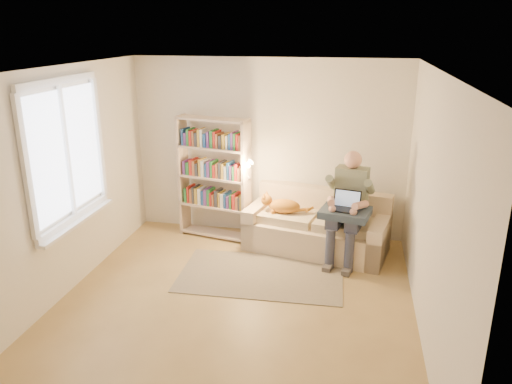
% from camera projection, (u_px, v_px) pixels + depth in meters
% --- Properties ---
extents(floor, '(4.50, 4.50, 0.00)m').
position_uv_depth(floor, '(233.00, 307.00, 5.61)').
color(floor, olive).
rests_on(floor, ground).
extents(ceiling, '(4.00, 4.50, 0.02)m').
position_uv_depth(ceiling, '(229.00, 70.00, 4.79)').
color(ceiling, white).
rests_on(ceiling, wall_back).
extents(wall_left, '(0.02, 4.50, 2.60)m').
position_uv_depth(wall_left, '(58.00, 187.00, 5.57)').
color(wall_left, silver).
rests_on(wall_left, floor).
extents(wall_right, '(0.02, 4.50, 2.60)m').
position_uv_depth(wall_right, '(432.00, 211.00, 4.83)').
color(wall_right, silver).
rests_on(wall_right, floor).
extents(wall_back, '(4.00, 0.02, 2.60)m').
position_uv_depth(wall_back, '(268.00, 149.00, 7.30)').
color(wall_back, silver).
rests_on(wall_back, floor).
extents(wall_front, '(4.00, 0.02, 2.60)m').
position_uv_depth(wall_front, '(145.00, 313.00, 3.11)').
color(wall_front, silver).
rests_on(wall_front, floor).
extents(window, '(0.12, 1.52, 1.69)m').
position_uv_depth(window, '(71.00, 175.00, 5.72)').
color(window, white).
rests_on(window, wall_left).
extents(sofa, '(2.07, 1.25, 0.82)m').
position_uv_depth(sofa, '(317.00, 229.00, 6.99)').
color(sofa, beige).
rests_on(sofa, floor).
extents(person, '(0.54, 0.73, 1.47)m').
position_uv_depth(person, '(348.00, 202.00, 6.53)').
color(person, gray).
rests_on(person, sofa).
extents(cat, '(0.68, 0.32, 0.25)m').
position_uv_depth(cat, '(283.00, 205.00, 6.95)').
color(cat, orange).
rests_on(cat, sofa).
extents(blanket, '(0.70, 0.62, 0.09)m').
position_uv_depth(blanket, '(347.00, 213.00, 6.42)').
color(blanket, '#293849').
rests_on(blanket, person).
extents(laptop, '(0.40, 0.35, 0.31)m').
position_uv_depth(laptop, '(348.00, 205.00, 6.39)').
color(laptop, black).
rests_on(laptop, blanket).
extents(bookshelf, '(1.18, 0.56, 1.80)m').
position_uv_depth(bookshelf, '(214.00, 173.00, 7.20)').
color(bookshelf, '#C8B097').
rests_on(bookshelf, floor).
extents(rug, '(2.08, 1.27, 0.01)m').
position_uv_depth(rug, '(261.00, 275.00, 6.32)').
color(rug, gray).
rests_on(rug, floor).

